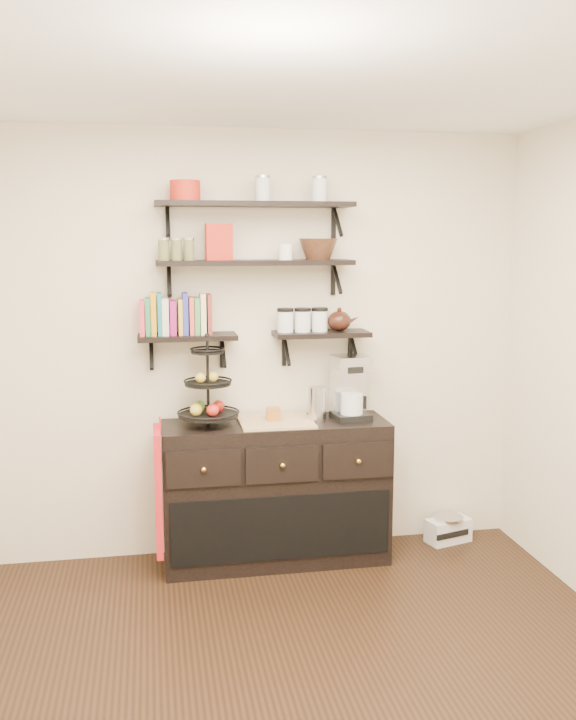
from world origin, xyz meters
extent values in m
plane|color=black|center=(0.00, 0.00, 0.00)|extent=(3.50, 3.50, 0.00)
cube|color=white|center=(0.00, 0.00, 2.70)|extent=(3.50, 3.50, 0.02)
cube|color=beige|center=(0.00, 1.75, 1.35)|extent=(3.50, 0.02, 2.70)
cube|color=black|center=(0.00, 1.61, 2.23)|extent=(1.20, 0.27, 0.03)
cube|color=black|center=(-0.52, 1.74, 2.12)|extent=(0.02, 0.03, 0.20)
cube|color=black|center=(0.52, 1.74, 2.12)|extent=(0.02, 0.03, 0.20)
cube|color=black|center=(0.00, 1.61, 1.89)|extent=(1.20, 0.27, 0.03)
cube|color=black|center=(-0.52, 1.74, 1.77)|extent=(0.02, 0.03, 0.20)
cube|color=black|center=(0.52, 1.74, 1.77)|extent=(0.02, 0.03, 0.20)
cube|color=black|center=(-0.42, 1.62, 1.44)|extent=(0.60, 0.25, 0.03)
cube|color=black|center=(-0.64, 1.74, 1.32)|extent=(0.02, 0.03, 0.20)
cube|color=black|center=(-0.20, 1.74, 1.32)|extent=(0.03, 0.03, 0.20)
cube|color=black|center=(0.42, 1.62, 1.44)|extent=(0.60, 0.25, 0.03)
cube|color=black|center=(0.20, 1.74, 1.32)|extent=(0.03, 0.03, 0.20)
cube|color=black|center=(0.64, 1.74, 1.32)|extent=(0.02, 0.03, 0.20)
cube|color=#D13141|center=(-0.68, 1.63, 1.55)|extent=(0.02, 0.15, 0.20)
cube|color=#227248|center=(-0.65, 1.63, 1.57)|extent=(0.03, 0.15, 0.24)
cube|color=#C6810F|center=(-0.61, 1.63, 1.55)|extent=(0.04, 0.15, 0.21)
cube|color=#186F7F|center=(-0.57, 1.63, 1.57)|extent=(0.03, 0.15, 0.25)
cube|color=beige|center=(-0.54, 1.63, 1.56)|extent=(0.03, 0.15, 0.22)
cube|color=#921561|center=(-0.50, 1.63, 1.58)|extent=(0.04, 0.15, 0.26)
cube|color=gold|center=(-0.46, 1.63, 1.56)|extent=(0.03, 0.15, 0.23)
cube|color=navy|center=(-0.42, 1.63, 1.55)|extent=(0.03, 0.15, 0.20)
cube|color=#C5433A|center=(-0.38, 1.63, 1.57)|extent=(0.04, 0.15, 0.24)
cube|color=#3D8447|center=(-0.34, 1.63, 1.55)|extent=(0.03, 0.15, 0.21)
cube|color=beige|center=(-0.31, 1.63, 1.57)|extent=(0.03, 0.15, 0.25)
cube|color=maroon|center=(-0.27, 1.63, 1.56)|extent=(0.02, 0.15, 0.22)
cylinder|color=silver|center=(0.19, 1.63, 1.51)|extent=(0.10, 0.10, 0.13)
cylinder|color=silver|center=(0.30, 1.63, 1.51)|extent=(0.10, 0.10, 0.13)
cylinder|color=silver|center=(0.41, 1.63, 1.51)|extent=(0.10, 0.10, 0.13)
cube|color=black|center=(0.11, 1.51, 0.45)|extent=(1.40, 0.45, 0.90)
cube|color=tan|center=(0.11, 1.51, 0.91)|extent=(0.45, 0.41, 0.02)
sphere|color=gold|center=(-0.36, 1.26, 0.70)|extent=(0.04, 0.04, 0.04)
sphere|color=gold|center=(0.11, 1.26, 0.70)|extent=(0.04, 0.04, 0.04)
sphere|color=gold|center=(0.57, 1.26, 0.70)|extent=(0.04, 0.04, 0.04)
cylinder|color=black|center=(-0.31, 1.51, 1.17)|extent=(0.02, 0.02, 0.54)
cylinder|color=black|center=(-0.31, 1.51, 0.97)|extent=(0.37, 0.37, 0.01)
cylinder|color=black|center=(-0.31, 1.51, 1.16)|extent=(0.28, 0.28, 0.02)
cylinder|color=black|center=(-0.31, 1.51, 1.36)|extent=(0.20, 0.20, 0.02)
sphere|color=#B21914|center=(-0.24, 1.56, 1.01)|extent=(0.08, 0.08, 0.08)
sphere|color=gold|center=(-0.35, 1.51, 1.20)|extent=(0.07, 0.07, 0.07)
cube|color=#985D23|center=(0.09, 1.51, 0.96)|extent=(0.08, 0.08, 0.08)
cube|color=black|center=(0.59, 1.51, 0.92)|extent=(0.24, 0.22, 0.04)
cube|color=silver|center=(0.59, 1.59, 1.09)|extent=(0.23, 0.10, 0.34)
cube|color=silver|center=(0.59, 1.51, 1.27)|extent=(0.24, 0.22, 0.07)
cylinder|color=silver|center=(0.59, 1.49, 1.01)|extent=(0.16, 0.16, 0.13)
cylinder|color=silver|center=(0.37, 1.49, 1.01)|extent=(0.11, 0.11, 0.22)
cube|color=#B71314|center=(-0.62, 1.41, 0.54)|extent=(0.04, 0.32, 0.75)
cube|color=silver|center=(1.30, 1.59, 0.08)|extent=(0.33, 0.22, 0.16)
cylinder|color=silver|center=(1.30, 1.59, 0.17)|extent=(0.24, 0.24, 0.02)
cube|color=black|center=(1.30, 1.51, 0.08)|extent=(0.25, 0.08, 0.04)
cube|color=red|center=(-0.22, 1.61, 2.01)|extent=(0.17, 0.08, 0.22)
cylinder|color=white|center=(0.19, 1.61, 1.95)|extent=(0.09, 0.09, 0.10)
cylinder|color=red|center=(-0.42, 1.61, 2.31)|extent=(0.18, 0.18, 0.12)
camera|label=1|loc=(-0.64, -3.03, 2.04)|focal=38.00mm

